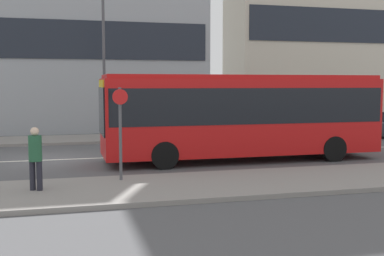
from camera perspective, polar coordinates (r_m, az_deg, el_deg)
name	(u,v)px	position (r m, az deg, el deg)	size (l,w,h in m)	color
ground_plane	(55,160)	(19.26, -15.94, -3.64)	(120.00, 120.00, 0.00)	#4F4F51
sidewalk_near	(50,194)	(13.10, -16.44, -7.51)	(44.00, 3.50, 0.13)	gray
sidewalk_far	(57,140)	(25.44, -15.69, -1.37)	(44.00, 3.50, 0.13)	gray
lane_centerline	(55,160)	(19.26, -15.94, -3.63)	(41.80, 0.16, 0.01)	silver
city_bus	(242,112)	(18.34, 5.90, 1.95)	(10.50, 2.62, 3.24)	red
parked_car_0	(325,128)	(25.88, 15.49, 0.01)	(4.35, 1.72, 1.34)	black
pedestrian_near_stop	(35,155)	(13.18, -18.08, -3.03)	(0.34, 0.34, 1.66)	#23232D
bus_stop_sign	(120,126)	(13.97, -8.49, 0.21)	(0.44, 0.12, 2.68)	#4C4C51
street_lamp	(104,43)	(24.18, -10.43, 9.88)	(0.36, 0.36, 7.95)	#4C4C51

